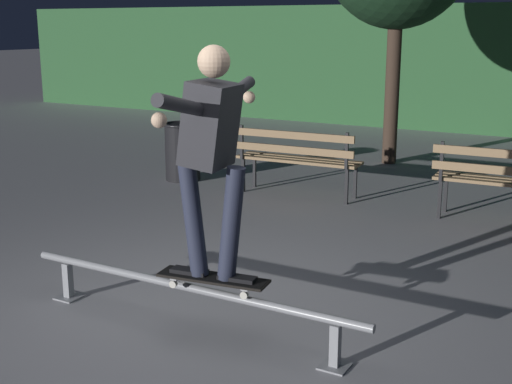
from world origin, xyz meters
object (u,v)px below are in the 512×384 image
grind_rail (186,293)px  trash_can (182,151)px  park_bench_left_center (510,176)px  skateboard (213,279)px  skateboarder (211,144)px  park_bench_leftmost (296,155)px

grind_rail → trash_can: trash_can is taller
park_bench_left_center → trash_can: 4.34m
skateboard → skateboarder: skateboarder is taller
skateboard → trash_can: trash_can is taller
skateboard → park_bench_left_center: 4.06m
park_bench_leftmost → park_bench_left_center: 2.55m
trash_can → park_bench_leftmost: bearing=-2.6°
grind_rail → skateboard: size_ratio=3.48×
grind_rail → skateboard: bearing=0.0°
skateboard → park_bench_left_center: park_bench_left_center is taller
skateboard → park_bench_leftmost: bearing=108.2°
park_bench_left_center → skateboard: bearing=-108.4°
park_bench_leftmost → trash_can: (-1.80, 0.08, -0.12)m
skateboarder → park_bench_left_center: size_ratio=0.96×
grind_rail → trash_can: (-2.83, 3.93, 0.14)m
grind_rail → park_bench_left_center: size_ratio=1.72×
skateboard → skateboarder: size_ratio=0.51×
skateboard → park_bench_leftmost: (-1.27, 3.85, 0.11)m
skateboard → grind_rail: bearing=-180.0°
skateboard → skateboarder: (0.00, 0.00, 0.94)m
park_bench_leftmost → trash_can: park_bench_leftmost is taller
grind_rail → park_bench_left_center: (1.51, 3.85, 0.26)m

